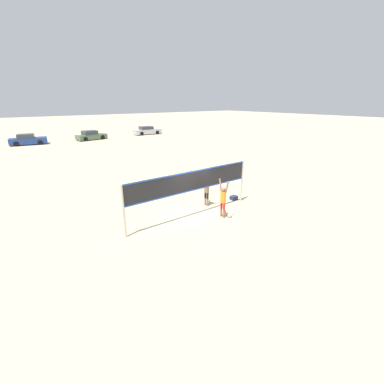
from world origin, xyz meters
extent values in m
plane|color=#C6B28C|center=(0.00, 0.00, 0.00)|extent=(200.00, 200.00, 0.00)
cylinder|color=beige|center=(-3.68, 0.00, 1.23)|extent=(0.10, 0.10, 2.46)
cylinder|color=beige|center=(3.68, 0.00, 1.23)|extent=(0.10, 0.10, 2.46)
cube|color=black|center=(0.00, 0.00, 1.93)|extent=(7.26, 0.02, 1.05)
cube|color=#1E4CB2|center=(0.00, 0.00, 2.43)|extent=(7.26, 0.03, 0.06)
cube|color=#1E4CB2|center=(0.00, 0.00, 1.44)|extent=(7.26, 0.03, 0.06)
cylinder|color=#8C664C|center=(1.20, -1.15, 0.23)|extent=(0.11, 0.11, 0.46)
cylinder|color=red|center=(1.20, -1.15, 0.64)|extent=(0.12, 0.12, 0.37)
cylinder|color=#8C664C|center=(1.20, -0.95, 0.23)|extent=(0.11, 0.11, 0.46)
cylinder|color=red|center=(1.20, -0.95, 0.64)|extent=(0.12, 0.12, 0.37)
cylinder|color=orange|center=(1.20, -1.05, 1.12)|extent=(0.28, 0.28, 0.59)
sphere|color=#8C664C|center=(1.20, -1.05, 1.53)|extent=(0.23, 0.23, 0.23)
cylinder|color=#8C664C|center=(1.20, -1.28, 1.70)|extent=(0.08, 0.21, 0.66)
cylinder|color=#8C664C|center=(1.20, -0.81, 1.70)|extent=(0.08, 0.21, 0.66)
cylinder|color=#8C664C|center=(1.53, 0.77, 0.22)|extent=(0.11, 0.11, 0.45)
cylinder|color=black|center=(1.53, 0.77, 0.63)|extent=(0.12, 0.12, 0.36)
cylinder|color=#8C664C|center=(1.53, 0.57, 0.22)|extent=(0.11, 0.11, 0.45)
cylinder|color=black|center=(1.53, 0.57, 0.63)|extent=(0.12, 0.12, 0.36)
cylinder|color=#8C664C|center=(1.53, 0.67, 1.10)|extent=(0.28, 0.28, 0.57)
sphere|color=#8C664C|center=(1.53, 0.67, 1.50)|extent=(0.22, 0.22, 0.22)
cylinder|color=#8C664C|center=(1.53, 0.91, 1.67)|extent=(0.08, 0.21, 0.64)
cylinder|color=#8C664C|center=(1.53, 0.43, 1.67)|extent=(0.08, 0.21, 0.64)
sphere|color=silver|center=(1.50, -1.29, 0.12)|extent=(0.24, 0.24, 0.24)
cube|color=navy|center=(3.48, 0.38, 0.12)|extent=(0.41, 0.34, 0.24)
cube|color=#4C6B4C|center=(3.96, 31.21, 0.47)|extent=(4.58, 2.50, 0.68)
cube|color=#2D333D|center=(3.75, 31.18, 1.10)|extent=(2.20, 1.99, 0.59)
cylinder|color=black|center=(5.16, 32.29, 0.32)|extent=(0.67, 0.32, 0.64)
cylinder|color=black|center=(5.43, 30.55, 0.32)|extent=(0.67, 0.32, 0.64)
cylinder|color=black|center=(2.50, 31.87, 0.32)|extent=(0.67, 0.32, 0.64)
cylinder|color=black|center=(2.77, 30.13, 0.32)|extent=(0.67, 0.32, 0.64)
cube|color=#B7B7BC|center=(13.86, 31.93, 0.51)|extent=(4.88, 2.10, 0.77)
cube|color=#2D333D|center=(13.62, 31.95, 1.14)|extent=(2.24, 1.81, 0.49)
cylinder|color=black|center=(15.39, 32.72, 0.32)|extent=(0.65, 0.25, 0.64)
cylinder|color=black|center=(15.30, 30.98, 0.32)|extent=(0.65, 0.25, 0.64)
cylinder|color=black|center=(12.43, 32.89, 0.32)|extent=(0.65, 0.25, 0.64)
cylinder|color=black|center=(12.33, 31.14, 0.32)|extent=(0.65, 0.25, 0.64)
cube|color=navy|center=(-4.29, 31.56, 0.53)|extent=(4.68, 2.44, 0.81)
cube|color=#2D333D|center=(-4.51, 31.60, 1.19)|extent=(2.24, 1.91, 0.51)
cylinder|color=black|center=(-2.79, 32.16, 0.32)|extent=(0.67, 0.32, 0.64)
cylinder|color=black|center=(-3.05, 30.52, 0.32)|extent=(0.67, 0.32, 0.64)
cylinder|color=black|center=(-5.52, 32.60, 0.32)|extent=(0.67, 0.32, 0.64)
cylinder|color=black|center=(-5.78, 30.96, 0.32)|extent=(0.67, 0.32, 0.64)
camera|label=1|loc=(-7.34, -9.90, 5.80)|focal=24.00mm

